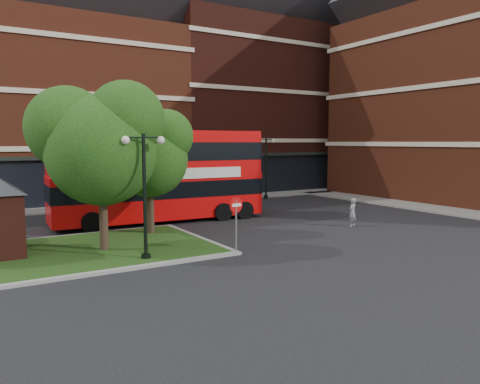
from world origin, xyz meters
TOP-DOWN VIEW (x-y plane):
  - ground at (0.00, 0.00)m, footprint 120.00×120.00m
  - pavement_far at (0.00, 16.50)m, footprint 44.00×3.00m
  - pavement_side at (16.50, 2.00)m, footprint 3.00×28.00m
  - terrace_far_left at (-8.00, 24.00)m, footprint 26.00×12.00m
  - terrace_far_right at (14.00, 24.00)m, footprint 18.00×12.00m
  - traffic_island at (-8.00, 3.00)m, footprint 12.60×7.60m
  - tree_island_west at (-6.60, 2.58)m, footprint 5.40×4.71m
  - tree_island_east at (-3.58, 5.06)m, footprint 4.46×3.90m
  - lamp_island at (-5.50, 0.20)m, footprint 1.72×0.36m
  - lamp_far_left at (2.00, 14.50)m, footprint 1.72×0.36m
  - lamp_far_right at (10.00, 14.50)m, footprint 1.72×0.36m
  - bus at (-1.57, 8.59)m, footprint 12.38×3.41m
  - woman at (7.00, 1.62)m, footprint 0.67×0.55m
  - car_silver at (-4.43, 15.06)m, footprint 4.03×1.85m
  - car_white at (5.32, 16.00)m, footprint 4.33×1.60m
  - no_entry_sign at (-1.80, -0.50)m, footprint 0.66×0.16m

SIDE VIEW (x-z plane):
  - ground at x=0.00m, z-range 0.00..0.00m
  - pavement_far at x=0.00m, z-range 0.00..0.12m
  - pavement_side at x=16.50m, z-range 0.00..0.12m
  - traffic_island at x=-8.00m, z-range -0.01..0.14m
  - car_silver at x=-4.43m, z-range 0.00..1.34m
  - car_white at x=5.32m, z-range 0.00..1.42m
  - woman at x=7.00m, z-range 0.00..1.57m
  - no_entry_sign at x=-1.80m, z-range 0.51..2.91m
  - lamp_island at x=-5.50m, z-range 0.33..5.33m
  - lamp_far_left at x=2.00m, z-range 0.33..5.33m
  - lamp_far_right at x=10.00m, z-range 0.33..5.33m
  - bus at x=-1.57m, z-range 0.73..5.41m
  - tree_island_east at x=-3.58m, z-range 1.10..7.39m
  - tree_island_west at x=-6.60m, z-range 1.19..8.40m
  - terrace_far_left at x=-8.00m, z-range 0.00..14.00m
  - terrace_far_right at x=14.00m, z-range 0.00..16.00m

